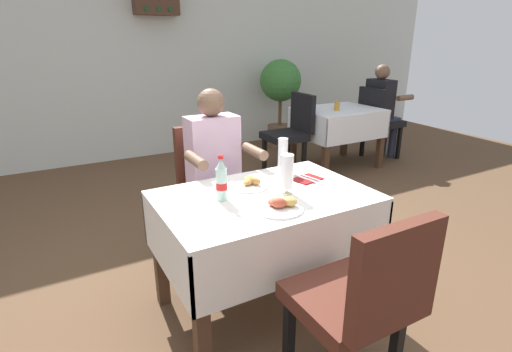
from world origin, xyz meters
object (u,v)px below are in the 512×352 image
object	(u,v)px
background_chair_right	(378,119)
background_table_tumbler	(337,106)
chair_near_camera_side	(360,300)
seated_diner_far	(216,167)
cola_bottle_primary	(221,181)
beer_glass_middle	(287,174)
background_dining_table	(337,123)
beer_glass_left	(283,154)
chair_far_diner_seat	(211,183)
background_chair_left	(291,130)
main_dining_table	(264,222)
napkin_cutlery_set	(307,179)
potted_plant_corner	(280,90)
plate_far_diner	(249,183)
background_patron	(382,107)
plate_near_camera	(280,205)

from	to	relation	value
background_chair_right	background_table_tumbler	xyz separation A→B (m)	(-0.81, -0.08, 0.25)
chair_near_camera_side	seated_diner_far	world-z (taller)	seated_diner_far
seated_diner_far	cola_bottle_primary	distance (m)	0.69
beer_glass_middle	background_dining_table	xyz separation A→B (m)	(2.12, 2.03, -0.30)
chair_near_camera_side	beer_glass_middle	distance (m)	0.81
beer_glass_left	chair_far_diner_seat	bearing A→B (deg)	121.29
cola_bottle_primary	background_chair_left	size ratio (longest dim) A/B	0.26
main_dining_table	background_table_tumbler	world-z (taller)	background_table_tumbler
chair_far_diner_seat	napkin_cutlery_set	world-z (taller)	chair_far_diner_seat
potted_plant_corner	napkin_cutlery_set	bearing A→B (deg)	-119.91
beer_glass_left	background_chair_right	bearing A→B (deg)	32.78
main_dining_table	beer_glass_left	xyz separation A→B (m)	(0.31, 0.29, 0.29)
background_dining_table	cola_bottle_primary	bearing A→B (deg)	-142.02
seated_diner_far	background_dining_table	xyz separation A→B (m)	(2.23, 1.30, -0.15)
plate_far_diner	beer_glass_left	bearing A→B (deg)	21.84
background_patron	potted_plant_corner	bearing A→B (deg)	124.98
beer_glass_left	background_dining_table	size ratio (longest dim) A/B	0.23
beer_glass_middle	background_chair_left	bearing A→B (deg)	55.17
main_dining_table	beer_glass_middle	xyz separation A→B (m)	(0.11, -0.05, 0.29)
napkin_cutlery_set	background_dining_table	xyz separation A→B (m)	(1.88, 1.90, -0.19)
background_patron	chair_near_camera_side	bearing A→B (deg)	-137.15
main_dining_table	plate_near_camera	world-z (taller)	plate_near_camera
chair_far_diner_seat	background_chair_right	distance (m)	3.17
plate_near_camera	background_chair_left	bearing A→B (deg)	54.61
chair_far_diner_seat	chair_near_camera_side	size ratio (longest dim) A/B	1.00
plate_far_diner	background_chair_right	xyz separation A→B (m)	(2.95, 1.82, -0.21)
chair_far_diner_seat	plate_far_diner	bearing A→B (deg)	-91.11
napkin_cutlery_set	background_patron	size ratio (longest dim) A/B	0.16
chair_far_diner_seat	chair_near_camera_side	distance (m)	1.58
chair_near_camera_side	background_dining_table	distance (m)	3.56
background_dining_table	background_chair_right	size ratio (longest dim) A/B	1.03
main_dining_table	background_table_tumbler	distance (m)	2.87
chair_far_diner_seat	cola_bottle_primary	size ratio (longest dim) A/B	3.85
chair_far_diner_seat	background_dining_table	world-z (taller)	chair_far_diner_seat
napkin_cutlery_set	background_dining_table	world-z (taller)	napkin_cutlery_set
main_dining_table	background_dining_table	xyz separation A→B (m)	(2.23, 1.98, -0.01)
plate_near_camera	background_patron	xyz separation A→B (m)	(3.02, 2.19, -0.06)
main_dining_table	plate_far_diner	distance (m)	0.25
main_dining_table	plate_far_diner	bearing A→B (deg)	94.39
plate_far_diner	background_chair_right	bearing A→B (deg)	31.71
beer_glass_middle	potted_plant_corner	size ratio (longest dim) A/B	0.18
main_dining_table	background_chair_left	bearing A→B (deg)	52.38
beer_glass_middle	background_patron	bearing A→B (deg)	35.27
plate_far_diner	background_chair_left	xyz separation A→B (m)	(1.54, 1.82, -0.21)
background_dining_table	background_chair_right	world-z (taller)	background_chair_right
plate_far_diner	background_patron	world-z (taller)	background_patron
cola_bottle_primary	background_chair_left	world-z (taller)	cola_bottle_primary
beer_glass_middle	background_chair_right	size ratio (longest dim) A/B	0.24
beer_glass_left	potted_plant_corner	xyz separation A→B (m)	(1.84, 2.90, -0.02)
plate_far_diner	background_table_tumbler	bearing A→B (deg)	39.07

